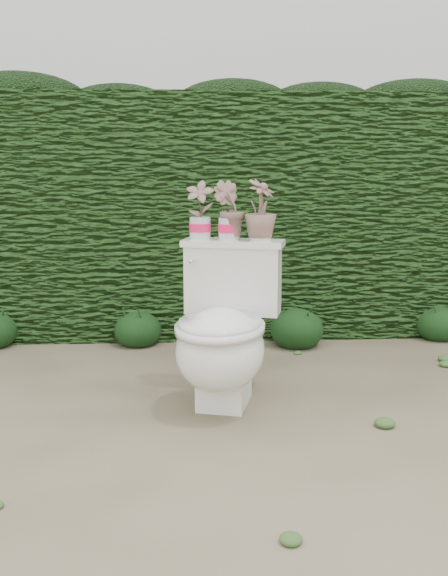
{
  "coord_description": "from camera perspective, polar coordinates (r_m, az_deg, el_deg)",
  "views": [
    {
      "loc": [
        -0.26,
        -2.98,
        1.13
      ],
      "look_at": [
        -0.07,
        0.09,
        0.55
      ],
      "focal_mm": 40.0,
      "sensor_mm": 36.0,
      "label": 1
    }
  ],
  "objects": [
    {
      "name": "potted_plant_right",
      "position": [
        3.16,
        3.27,
        6.81
      ],
      "size": [
        0.22,
        0.22,
        0.28
      ],
      "primitive_type": "imported",
      "rotation": [
        0.0,
        0.0,
        0.92
      ],
      "color": "#24732D",
      "rests_on": "toilet"
    },
    {
      "name": "potted_plant_left",
      "position": [
        3.22,
        -2.15,
        6.82
      ],
      "size": [
        0.17,
        0.13,
        0.28
      ],
      "primitive_type": "imported",
      "rotation": [
        0.0,
        0.0,
        -0.26
      ],
      "color": "#24732D",
      "rests_on": "toilet"
    },
    {
      "name": "toilet",
      "position": [
        3.04,
        -0.03,
        -4.09
      ],
      "size": [
        0.61,
        0.77,
        0.78
      ],
      "rotation": [
        0.0,
        0.0,
        -0.26
      ],
      "color": "silver",
      "rests_on": "ground"
    },
    {
      "name": "liriope_clump_2",
      "position": [
        4.19,
        -7.67,
        -3.36
      ],
      "size": [
        0.31,
        0.31,
        0.24
      ],
      "primitive_type": "ellipsoid",
      "color": "#183914",
      "rests_on": "ground"
    },
    {
      "name": "potted_plant_center",
      "position": [
        3.19,
        0.45,
        6.79
      ],
      "size": [
        0.18,
        0.17,
        0.28
      ],
      "primitive_type": "imported",
      "rotation": [
        0.0,
        0.0,
        2.8
      ],
      "color": "#24732D",
      "rests_on": "toilet"
    },
    {
      "name": "house_wall",
      "position": [
        9.07,
        2.02,
        16.13
      ],
      "size": [
        8.0,
        3.5,
        4.0
      ],
      "primitive_type": "cube",
      "color": "silver",
      "rests_on": "ground"
    },
    {
      "name": "hedge",
      "position": [
        4.6,
        -0.26,
        6.54
      ],
      "size": [
        8.0,
        1.0,
        1.6
      ],
      "primitive_type": "cube",
      "color": "#2B561C",
      "rests_on": "ground"
    },
    {
      "name": "liriope_clump_4",
      "position": [
        4.53,
        18.57,
        -2.76
      ],
      "size": [
        0.3,
        0.3,
        0.24
      ],
      "primitive_type": "ellipsoid",
      "color": "#183914",
      "rests_on": "ground"
    },
    {
      "name": "ground",
      "position": [
        3.2,
        1.42,
        -10.02
      ],
      "size": [
        60.0,
        60.0,
        0.0
      ],
      "primitive_type": "plane",
      "color": "gray",
      "rests_on": "ground"
    },
    {
      "name": "liriope_clump_3",
      "position": [
        4.14,
        6.49,
        -3.3
      ],
      "size": [
        0.34,
        0.34,
        0.27
      ],
      "primitive_type": "ellipsoid",
      "color": "#183914",
      "rests_on": "ground"
    }
  ]
}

